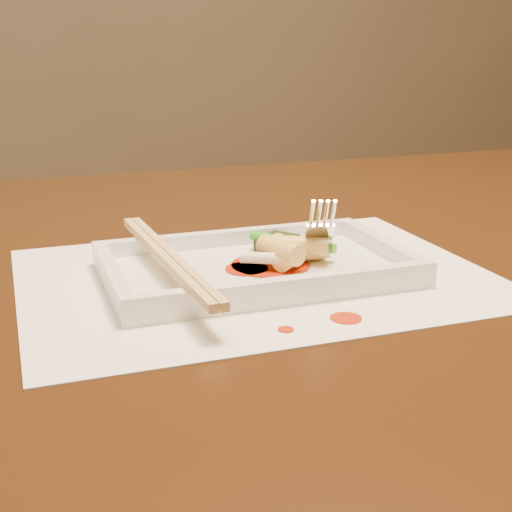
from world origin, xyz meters
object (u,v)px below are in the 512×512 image
object	(u,v)px
plate_base	(256,271)
table	(248,344)
fork	(323,174)
placemat	(256,276)
chopstick_a	(163,257)

from	to	relation	value
plate_base	table	bearing A→B (deg)	75.86
table	fork	xyz separation A→B (m)	(0.05, -0.06, 0.18)
plate_base	fork	bearing A→B (deg)	14.42
placemat	chopstick_a	distance (m)	0.09
plate_base	fork	world-z (taller)	fork
chopstick_a	fork	world-z (taller)	fork
fork	placemat	bearing A→B (deg)	-165.58
table	placemat	bearing A→B (deg)	-104.14
placemat	chopstick_a	bearing A→B (deg)	180.00
plate_base	fork	xyz separation A→B (m)	(0.07, 0.02, 0.08)
chopstick_a	fork	xyz separation A→B (m)	(0.15, 0.02, 0.06)
table	plate_base	distance (m)	0.13
placemat	plate_base	world-z (taller)	plate_base
plate_base	chopstick_a	distance (m)	0.08
plate_base	placemat	bearing A→B (deg)	0.00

